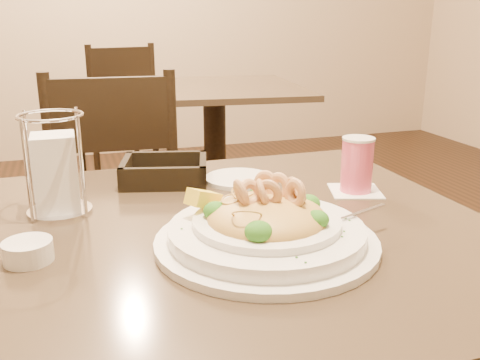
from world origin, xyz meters
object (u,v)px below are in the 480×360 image
object	(u,v)px
background_table	(215,128)
dining_chair_near	(117,196)
drink_glass	(357,165)
napkin_caddy	(56,171)
main_table	(243,335)
dining_chair_far	(118,117)
side_plate	(239,179)
bread_basket	(165,173)
butter_ramekin	(28,251)
pasta_bowl	(266,227)

from	to	relation	value
background_table	dining_chair_near	world-z (taller)	dining_chair_near
drink_glass	napkin_caddy	xyz separation A→B (m)	(-0.60, 0.07, 0.02)
drink_glass	napkin_caddy	size ratio (longest dim) A/B	0.68
main_table	dining_chair_far	size ratio (longest dim) A/B	0.97
napkin_caddy	side_plate	world-z (taller)	napkin_caddy
bread_basket	butter_ramekin	world-z (taller)	bread_basket
main_table	napkin_caddy	world-z (taller)	napkin_caddy
side_plate	bread_basket	bearing A→B (deg)	163.34
napkin_caddy	butter_ramekin	world-z (taller)	napkin_caddy
background_table	dining_chair_near	distance (m)	1.16
main_table	pasta_bowl	bearing A→B (deg)	-85.66
dining_chair_far	napkin_caddy	world-z (taller)	dining_chair_far
drink_glass	butter_ramekin	distance (m)	0.67
background_table	dining_chair_far	world-z (taller)	dining_chair_far
background_table	pasta_bowl	xyz separation A→B (m)	(-0.46, -1.99, 0.26)
napkin_caddy	dining_chair_far	bearing A→B (deg)	81.90
dining_chair_far	napkin_caddy	size ratio (longest dim) A/B	4.81
side_plate	main_table	bearing A→B (deg)	-106.00
drink_glass	background_table	bearing A→B (deg)	84.39
drink_glass	bread_basket	distance (m)	0.43
napkin_caddy	dining_chair_near	bearing A→B (deg)	77.42
main_table	butter_ramekin	xyz separation A→B (m)	(-0.36, -0.04, 0.24)
background_table	butter_ramekin	distance (m)	2.11
dining_chair_near	dining_chair_far	bearing A→B (deg)	-90.87
dining_chair_near	bread_basket	bearing A→B (deg)	101.20
butter_ramekin	napkin_caddy	bearing A→B (deg)	77.53
pasta_bowl	napkin_caddy	world-z (taller)	napkin_caddy
side_plate	napkin_caddy	bearing A→B (deg)	-167.64
side_plate	butter_ramekin	distance (m)	0.53
bread_basket	butter_ramekin	xyz separation A→B (m)	(-0.27, -0.34, -0.00)
main_table	drink_glass	distance (m)	0.42
pasta_bowl	bread_basket	xyz separation A→B (m)	(-0.09, 0.40, -0.01)
side_plate	pasta_bowl	bearing A→B (deg)	-100.68
main_table	background_table	distance (m)	1.95
pasta_bowl	butter_ramekin	world-z (taller)	pasta_bowl
pasta_bowl	dining_chair_far	bearing A→B (deg)	90.14
butter_ramekin	pasta_bowl	bearing A→B (deg)	-9.31
drink_glass	napkin_caddy	distance (m)	0.61
background_table	napkin_caddy	world-z (taller)	napkin_caddy
dining_chair_far	drink_glass	bearing A→B (deg)	85.58
dining_chair_near	napkin_caddy	distance (m)	0.81
bread_basket	napkin_caddy	distance (m)	0.27
main_table	side_plate	bearing A→B (deg)	74.00
dining_chair_far	napkin_caddy	bearing A→B (deg)	70.30
dining_chair_near	dining_chair_far	world-z (taller)	same
dining_chair_far	butter_ramekin	bearing A→B (deg)	69.92
napkin_caddy	butter_ramekin	xyz separation A→B (m)	(-0.05, -0.21, -0.07)
napkin_caddy	side_plate	distance (m)	0.41
main_table	pasta_bowl	xyz separation A→B (m)	(0.01, -0.10, 0.26)
main_table	background_table	size ratio (longest dim) A/B	0.91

